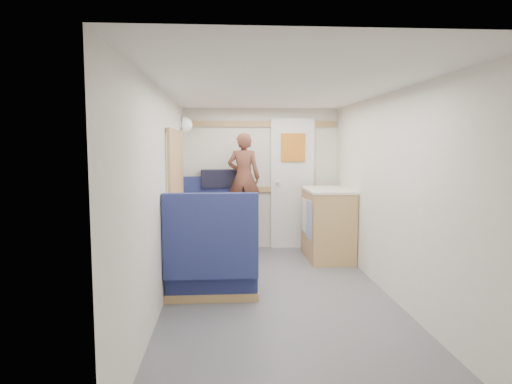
{
  "coord_description": "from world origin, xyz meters",
  "views": [
    {
      "loc": [
        -0.51,
        -4.25,
        1.5
      ],
      "look_at": [
        -0.16,
        0.9,
        0.95
      ],
      "focal_mm": 32.0,
      "sensor_mm": 36.0,
      "label": 1
    }
  ],
  "objects": [
    {
      "name": "pepper_grinder",
      "position": [
        -0.69,
        0.96,
        0.76
      ],
      "size": [
        0.03,
        0.03,
        0.09
      ],
      "primitive_type": "cylinder",
      "color": "black",
      "rests_on": "dinette_table"
    },
    {
      "name": "wine_glass",
      "position": [
        -0.64,
        1.02,
        0.84
      ],
      "size": [
        0.08,
        0.08,
        0.17
      ],
      "color": "white",
      "rests_on": "dinette_table"
    },
    {
      "name": "oak_trim_low",
      "position": [
        0.0,
        2.23,
        0.85
      ],
      "size": [
        2.15,
        0.02,
        0.08
      ],
      "primitive_type": "cube",
      "color": "#A87A4C",
      "rests_on": "wall_back"
    },
    {
      "name": "tray",
      "position": [
        -0.59,
        0.88,
        0.73
      ],
      "size": [
        0.33,
        0.4,
        0.02
      ],
      "primitive_type": "cube",
      "rotation": [
        0.0,
        0.0,
        0.16
      ],
      "color": "white",
      "rests_on": "dinette_table"
    },
    {
      "name": "wall_right",
      "position": [
        1.1,
        0.0,
        1.0
      ],
      "size": [
        0.02,
        4.5,
        2.0
      ],
      "primitive_type": "cube",
      "color": "silver",
      "rests_on": "floor"
    },
    {
      "name": "cheese_block",
      "position": [
        -0.59,
        0.64,
        0.76
      ],
      "size": [
        0.12,
        0.1,
        0.04
      ],
      "primitive_type": "cube",
      "rotation": [
        0.0,
        0.0,
        -0.42
      ],
      "color": "#E8DF86",
      "rests_on": "tray"
    },
    {
      "name": "bench_near",
      "position": [
        -0.65,
        0.14,
        0.3
      ],
      "size": [
        0.9,
        0.59,
        1.05
      ],
      "color": "#192051",
      "rests_on": "floor"
    },
    {
      "name": "tumbler_left",
      "position": [
        -0.78,
        0.71,
        0.78
      ],
      "size": [
        0.07,
        0.07,
        0.11
      ],
      "primitive_type": "cylinder",
      "color": "white",
      "rests_on": "dinette_table"
    },
    {
      "name": "oak_trim_high",
      "position": [
        0.0,
        2.23,
        1.78
      ],
      "size": [
        2.15,
        0.02,
        0.08
      ],
      "primitive_type": "cube",
      "color": "#A87A4C",
      "rests_on": "wall_back"
    },
    {
      "name": "beer_glass",
      "position": [
        -0.43,
        1.04,
        0.77
      ],
      "size": [
        0.06,
        0.06,
        0.09
      ],
      "primitive_type": "cylinder",
      "color": "#8A5414",
      "rests_on": "dinette_table"
    },
    {
      "name": "ceiling",
      "position": [
        0.0,
        0.0,
        2.0
      ],
      "size": [
        4.5,
        4.5,
        0.0
      ],
      "primitive_type": "plane",
      "rotation": [
        3.14,
        0.0,
        0.0
      ],
      "color": "silver",
      "rests_on": "wall_back"
    },
    {
      "name": "wall_left",
      "position": [
        -1.1,
        0.0,
        1.0
      ],
      "size": [
        0.02,
        4.5,
        2.0
      ],
      "primitive_type": "cube",
      "color": "silver",
      "rests_on": "floor"
    },
    {
      "name": "rear_door",
      "position": [
        0.45,
        2.22,
        0.97
      ],
      "size": [
        0.62,
        0.12,
        1.86
      ],
      "color": "white",
      "rests_on": "wall_back"
    },
    {
      "name": "dome_light",
      "position": [
        -1.04,
        1.85,
        1.75
      ],
      "size": [
        0.2,
        0.2,
        0.2
      ],
      "primitive_type": "sphere",
      "color": "white",
      "rests_on": "wall_left"
    },
    {
      "name": "salt_grinder",
      "position": [
        -0.61,
        1.03,
        0.77
      ],
      "size": [
        0.04,
        0.04,
        0.1
      ],
      "primitive_type": "cylinder",
      "color": "white",
      "rests_on": "dinette_table"
    },
    {
      "name": "orange_fruit",
      "position": [
        -0.53,
        0.7,
        0.78
      ],
      "size": [
        0.08,
        0.08,
        0.08
      ],
      "primitive_type": "sphere",
      "color": "#F2500A",
      "rests_on": "tray"
    },
    {
      "name": "person",
      "position": [
        -0.26,
        1.87,
        1.05
      ],
      "size": [
        0.48,
        0.36,
        1.2
      ],
      "primitive_type": "imported",
      "rotation": [
        0.0,
        0.0,
        2.98
      ],
      "color": "brown",
      "rests_on": "bench_far"
    },
    {
      "name": "galley_counter",
      "position": [
        0.82,
        1.55,
        0.47
      ],
      "size": [
        0.57,
        0.92,
        0.92
      ],
      "color": "#A87A4C",
      "rests_on": "floor"
    },
    {
      "name": "bread_loaf",
      "position": [
        -0.48,
        1.36,
        0.77
      ],
      "size": [
        0.18,
        0.28,
        0.11
      ],
      "primitive_type": "cube",
      "rotation": [
        0.0,
        0.0,
        0.15
      ],
      "color": "olive",
      "rests_on": "dinette_table"
    },
    {
      "name": "side_window",
      "position": [
        -1.08,
        1.0,
        1.25
      ],
      "size": [
        0.04,
        1.3,
        0.72
      ],
      "primitive_type": "cube",
      "color": "beige",
      "rests_on": "wall_left"
    },
    {
      "name": "ledge",
      "position": [
        -0.65,
        2.12,
        0.88
      ],
      "size": [
        0.9,
        0.14,
        0.04
      ],
      "primitive_type": "cube",
      "color": "#A87A4C",
      "rests_on": "bench_far"
    },
    {
      "name": "dinette_table",
      "position": [
        -0.65,
        1.0,
        0.57
      ],
      "size": [
        0.62,
        0.92,
        0.72
      ],
      "color": "white",
      "rests_on": "floor"
    },
    {
      "name": "bench_far",
      "position": [
        -0.65,
        1.86,
        0.3
      ],
      "size": [
        0.9,
        0.59,
        1.05
      ],
      "color": "#192051",
      "rests_on": "floor"
    },
    {
      "name": "tumbler_right",
      "position": [
        -0.57,
        1.21,
        0.78
      ],
      "size": [
        0.07,
        0.07,
        0.12
      ],
      "primitive_type": "cylinder",
      "color": "silver",
      "rests_on": "dinette_table"
    },
    {
      "name": "duffel_bag",
      "position": [
        -0.6,
        2.12,
        1.02
      ],
      "size": [
        0.52,
        0.28,
        0.24
      ],
      "primitive_type": "cube",
      "rotation": [
        0.0,
        0.0,
        0.07
      ],
      "color": "black",
      "rests_on": "ledge"
    },
    {
      "name": "wall_back",
      "position": [
        0.0,
        2.25,
        1.0
      ],
      "size": [
        2.2,
        0.02,
        2.0
      ],
      "primitive_type": "cube",
      "color": "silver",
      "rests_on": "floor"
    },
    {
      "name": "floor",
      "position": [
        0.0,
        0.0,
        0.0
      ],
      "size": [
        4.5,
        4.5,
        0.0
      ],
      "primitive_type": "plane",
      "color": "#515156",
      "rests_on": "ground"
    }
  ]
}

